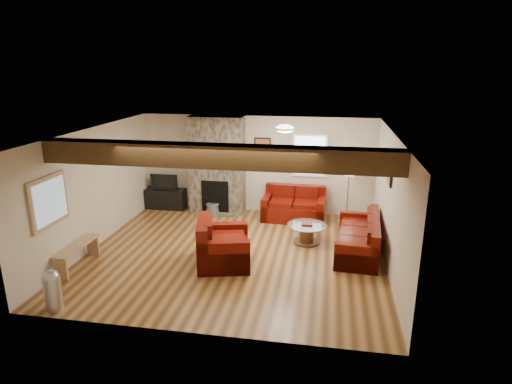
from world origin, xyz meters
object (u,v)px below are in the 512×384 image
coffee_table (307,234)px  tv_cabinet (166,199)px  television (165,181)px  sofa_three (358,235)px  loveseat (294,204)px  floor_lamp (349,172)px  armchair_red (224,242)px

coffee_table → tv_cabinet: (-3.88, 1.71, 0.06)m
coffee_table → television: bearing=156.2°
coffee_table → tv_cabinet: size_ratio=0.81×
sofa_three → television: television is taller
loveseat → coffee_table: bearing=-71.8°
coffee_table → tv_cabinet: tv_cabinet is taller
floor_lamp → television: bearing=176.9°
loveseat → tv_cabinet: size_ratio=1.44×
sofa_three → loveseat: loveseat is taller
sofa_three → armchair_red: size_ratio=1.76×
loveseat → coffee_table: (0.41, -1.41, -0.20)m
television → floor_lamp: bearing=-3.1°
coffee_table → television: television is taller
loveseat → coffee_table: loveseat is taller
sofa_three → armchair_red: armchair_red is taller
sofa_three → loveseat: 2.27m
armchair_red → coffee_table: 2.01m
television → coffee_table: bearing=-23.8°
coffee_table → armchair_red: bearing=-140.1°
sofa_three → tv_cabinet: 5.33m
armchair_red → floor_lamp: (2.43, 2.74, 0.81)m
coffee_table → tv_cabinet: 4.24m
armchair_red → tv_cabinet: bearing=24.4°
floor_lamp → coffee_table: bearing=-121.5°
sofa_three → coffee_table: size_ratio=2.30×
tv_cabinet → television: television is taller
television → floor_lamp: floor_lamp is taller
loveseat → tv_cabinet: (-3.47, 0.30, -0.14)m
tv_cabinet → television: bearing=0.0°
armchair_red → television: bearing=24.4°
sofa_three → coffee_table: sofa_three is taller
sofa_three → floor_lamp: (-0.16, 1.77, 0.88)m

